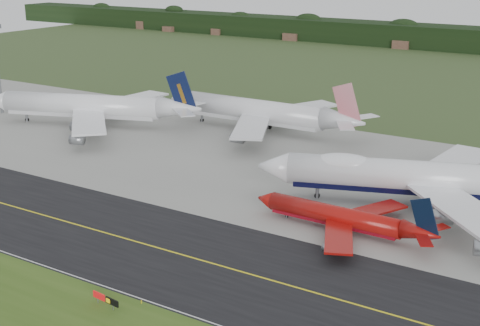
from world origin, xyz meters
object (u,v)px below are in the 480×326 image
Objects in this scene: jet_ba_747 at (427,178)px; taxiway_sign at (106,299)px; jet_star_tail at (261,112)px; jet_red_737 at (344,218)px; jet_navy_gold at (93,107)px.

jet_ba_747 is 70.33m from taxiway_sign.
jet_ba_747 is at bearing 67.20° from taxiway_sign.
jet_star_tail is at bearing 107.69° from taxiway_sign.
jet_red_737 is (-9.00, -20.72, -3.38)m from jet_ba_747.
jet_ba_747 is at bearing 66.53° from jet_red_737.
jet_navy_gold is at bearing 172.69° from jet_ba_747.
jet_star_tail is 103.71m from taxiway_sign.
jet_navy_gold is 50.16m from jet_star_tail.
jet_ba_747 is at bearing -7.31° from jet_navy_gold.
jet_navy_gold is (-95.39, 34.11, 2.99)m from jet_red_737.
taxiway_sign is (-27.19, -64.68, -4.84)m from jet_ba_747.
taxiway_sign is at bearing -112.48° from jet_red_737.
jet_ba_747 is 1.90× the size of jet_red_737.
jet_red_737 is at bearing -47.78° from jet_star_tail.
jet_navy_gold is at bearing 134.68° from taxiway_sign.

